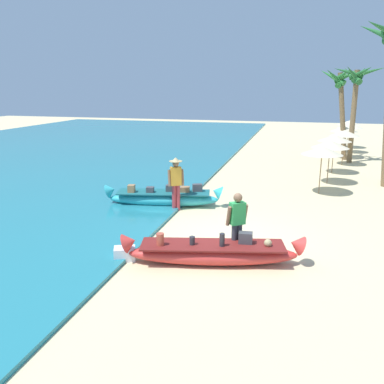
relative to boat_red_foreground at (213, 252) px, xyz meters
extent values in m
plane|color=beige|center=(0.09, 1.41, -0.28)|extent=(80.00, 80.00, 0.00)
cube|color=teal|center=(-14.05, 9.41, -0.23)|extent=(24.00, 56.00, 0.10)
ellipsoid|color=red|center=(-0.01, 0.00, -0.04)|extent=(4.18, 1.72, 0.48)
cone|color=red|center=(1.95, 0.46, 0.24)|extent=(0.53, 0.57, 0.55)
cone|color=red|center=(-1.96, -0.46, 0.24)|extent=(0.53, 0.57, 0.55)
cube|color=maroon|center=(-0.01, 0.00, 0.19)|extent=(3.55, 1.59, 0.04)
cylinder|color=#B74C38|center=(-1.20, -0.38, 0.35)|extent=(0.19, 0.19, 0.32)
cylinder|color=#2D2D33|center=(-0.47, -0.15, 0.31)|extent=(0.13, 0.13, 0.22)
cylinder|color=#2D2D33|center=(0.23, -0.05, 0.36)|extent=(0.13, 0.13, 0.34)
cube|color=#424247|center=(0.75, 0.28, 0.34)|extent=(0.36, 0.26, 0.29)
sphere|color=tan|center=(1.29, 0.25, 0.29)|extent=(0.19, 0.19, 0.19)
ellipsoid|color=#33B2BC|center=(-2.74, 4.26, -0.03)|extent=(4.01, 1.62, 0.50)
cone|color=#33B2BC|center=(-0.87, 4.65, 0.27)|extent=(0.53, 0.58, 0.57)
cone|color=#33B2BC|center=(-4.61, 3.87, 0.27)|extent=(0.53, 0.58, 0.57)
cube|color=#1C6267|center=(-2.74, 4.26, 0.22)|extent=(3.40, 1.51, 0.04)
cube|color=#9E754C|center=(-3.83, 3.92, 0.36)|extent=(0.28, 0.31, 0.28)
cube|color=#424247|center=(-3.18, 4.08, 0.32)|extent=(0.30, 0.28, 0.21)
cube|color=#424247|center=(-2.54, 4.40, 0.35)|extent=(0.31, 0.29, 0.25)
cube|color=#9E754C|center=(-2.00, 4.45, 0.32)|extent=(0.38, 0.33, 0.20)
cube|color=#424247|center=(-1.58, 4.63, 0.37)|extent=(0.39, 0.32, 0.29)
cylinder|color=#B2383D|center=(-2.08, 3.89, 0.17)|extent=(0.14, 0.14, 0.90)
cylinder|color=#B2383D|center=(-2.20, 3.82, 0.17)|extent=(0.14, 0.14, 0.90)
cube|color=gold|center=(-2.14, 3.85, 0.94)|extent=(0.42, 0.37, 0.63)
cylinder|color=brown|center=(-1.93, 3.95, 0.89)|extent=(0.18, 0.22, 0.57)
cylinder|color=brown|center=(-2.33, 3.73, 0.89)|extent=(0.18, 0.22, 0.57)
sphere|color=brown|center=(-2.14, 3.85, 1.37)|extent=(0.22, 0.22, 0.22)
cylinder|color=tan|center=(-2.14, 3.85, 1.45)|extent=(0.44, 0.44, 0.02)
cone|color=tan|center=(-2.14, 3.85, 1.52)|extent=(0.26, 0.26, 0.12)
cylinder|color=#333842|center=(0.45, 0.43, 0.17)|extent=(0.14, 0.14, 0.90)
cylinder|color=#333842|center=(0.56, 0.52, 0.17)|extent=(0.14, 0.14, 0.90)
cube|color=green|center=(0.50, 0.47, 0.89)|extent=(0.42, 0.40, 0.56)
cylinder|color=brown|center=(0.31, 0.35, 0.84)|extent=(0.19, 0.21, 0.51)
cylinder|color=brown|center=(0.67, 0.63, 0.84)|extent=(0.19, 0.21, 0.51)
sphere|color=brown|center=(0.50, 0.47, 1.29)|extent=(0.22, 0.22, 0.22)
cylinder|color=#8E6B47|center=(2.73, 7.48, 0.67)|extent=(0.04, 0.04, 1.90)
cone|color=beige|center=(2.73, 7.48, 1.47)|extent=(1.60, 1.60, 0.32)
cylinder|color=#8E6B47|center=(3.14, 9.41, 0.67)|extent=(0.04, 0.04, 1.90)
cone|color=beige|center=(3.14, 9.41, 1.47)|extent=(1.60, 1.60, 0.32)
cylinder|color=#8E6B47|center=(3.49, 11.72, 0.67)|extent=(0.04, 0.04, 1.90)
cone|color=beige|center=(3.49, 11.72, 1.47)|extent=(1.60, 1.60, 0.32)
cylinder|color=#8E6B47|center=(4.17, 14.13, 0.67)|extent=(0.04, 0.04, 1.90)
cone|color=beige|center=(4.17, 14.13, 1.47)|extent=(1.60, 1.60, 0.32)
cylinder|color=#8E6B47|center=(4.31, 16.35, 0.67)|extent=(0.04, 0.04, 1.90)
cone|color=beige|center=(4.31, 16.35, 1.47)|extent=(1.60, 1.60, 0.32)
cylinder|color=#8E6B47|center=(4.89, 18.65, 0.67)|extent=(0.04, 0.04, 1.90)
cone|color=beige|center=(4.89, 18.65, 1.47)|extent=(1.60, 1.60, 0.32)
cylinder|color=#8E6B47|center=(5.06, 20.84, 0.67)|extent=(0.04, 0.04, 1.90)
cone|color=beige|center=(5.06, 20.84, 1.47)|extent=(1.60, 1.60, 0.32)
cone|color=#23602D|center=(4.64, 9.81, 5.99)|extent=(1.70, 1.43, 1.06)
cone|color=#23602D|center=(4.68, 9.20, 6.07)|extent=(1.59, 1.37, 0.80)
cylinder|color=brown|center=(4.60, 15.01, 2.24)|extent=(0.34, 0.28, 5.05)
cone|color=#23602D|center=(5.07, 14.97, 4.62)|extent=(1.87, 0.48, 0.83)
cone|color=#23602D|center=(4.76, 15.34, 4.54)|extent=(1.01, 1.39, 1.01)
cone|color=#23602D|center=(4.35, 15.45, 4.51)|extent=(1.09, 1.75, 1.12)
cone|color=#23602D|center=(4.13, 15.02, 4.64)|extent=(1.63, 0.42, 0.76)
cone|color=#23602D|center=(4.33, 14.67, 4.52)|extent=(1.13, 1.41, 1.06)
cone|color=#23602D|center=(4.78, 14.65, 4.62)|extent=(1.10, 1.50, 0.82)
cylinder|color=brown|center=(4.13, 15.94, 2.19)|extent=(0.95, 0.28, 4.98)
cone|color=#287033|center=(4.20, 15.88, 4.49)|extent=(1.55, 0.58, 0.90)
cone|color=#287033|center=(3.93, 16.34, 4.36)|extent=(0.82, 1.52, 1.17)
cone|color=#287033|center=(3.40, 16.17, 4.43)|extent=(1.61, 1.15, 1.07)
cone|color=#287033|center=(3.49, 15.64, 4.41)|extent=(1.33, 1.32, 1.08)
cone|color=#287033|center=(3.93, 15.56, 4.52)|extent=(0.86, 1.53, 0.80)
cube|color=silver|center=(-2.15, -0.38, -0.12)|extent=(0.62, 0.55, 0.32)
camera|label=1|loc=(1.86, -8.73, 3.89)|focal=37.13mm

